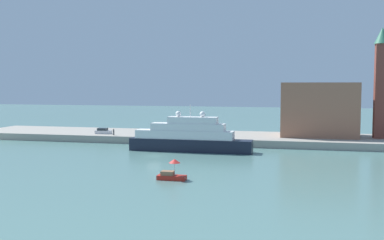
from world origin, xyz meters
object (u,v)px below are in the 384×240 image
at_px(large_yacht, 189,138).
at_px(person_figure, 114,132).
at_px(small_motorboat, 172,173).
at_px(parked_car, 103,131).
at_px(harbor_building, 319,109).
at_px(bell_tower, 381,79).
at_px(mooring_bollard, 188,136).

relative_size(large_yacht, person_figure, 16.21).
relative_size(small_motorboat, parked_car, 1.07).
bearing_deg(small_motorboat, harbor_building, 65.41).
bearing_deg(bell_tower, parked_car, -174.93).
bearing_deg(mooring_bollard, person_figure, 175.68).
relative_size(large_yacht, small_motorboat, 6.10).
distance_m(bell_tower, parked_car, 66.57).
relative_size(bell_tower, person_figure, 15.76).
distance_m(parked_car, mooring_bollard, 22.83).
bearing_deg(mooring_bollard, bell_tower, 12.47).
relative_size(large_yacht, bell_tower, 1.03).
relative_size(harbor_building, person_figure, 10.96).
bearing_deg(harbor_building, small_motorboat, -114.59).
bearing_deg(parked_car, person_figure, -30.45).
bearing_deg(harbor_building, bell_tower, -6.76).
height_order(small_motorboat, person_figure, person_figure).
bearing_deg(parked_car, small_motorboat, -54.34).
relative_size(person_figure, mooring_bollard, 1.83).
bearing_deg(small_motorboat, bell_tower, 52.96).
bearing_deg(bell_tower, small_motorboat, -127.04).
xyz_separation_m(person_figure, mooring_bollard, (18.78, -1.42, -0.30)).
relative_size(small_motorboat, mooring_bollard, 4.87).
xyz_separation_m(bell_tower, parked_car, (-65.06, -5.77, -12.84)).
xyz_separation_m(large_yacht, parked_car, (-25.15, 13.05, -0.59)).
bearing_deg(bell_tower, person_figure, -172.58).
distance_m(small_motorboat, parked_car, 50.77).
height_order(large_yacht, bell_tower, bell_tower).
height_order(small_motorboat, mooring_bollard, small_motorboat).
distance_m(parked_car, person_figure, 4.37).
height_order(large_yacht, parked_car, large_yacht).
height_order(small_motorboat, parked_car, parked_car).
bearing_deg(large_yacht, parked_car, 152.58).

